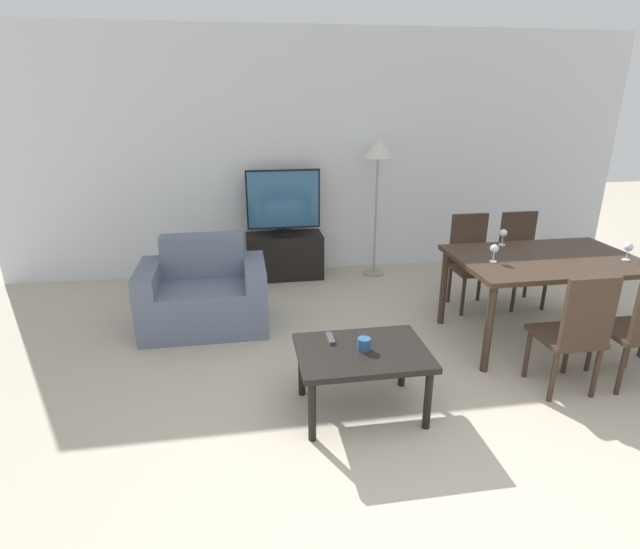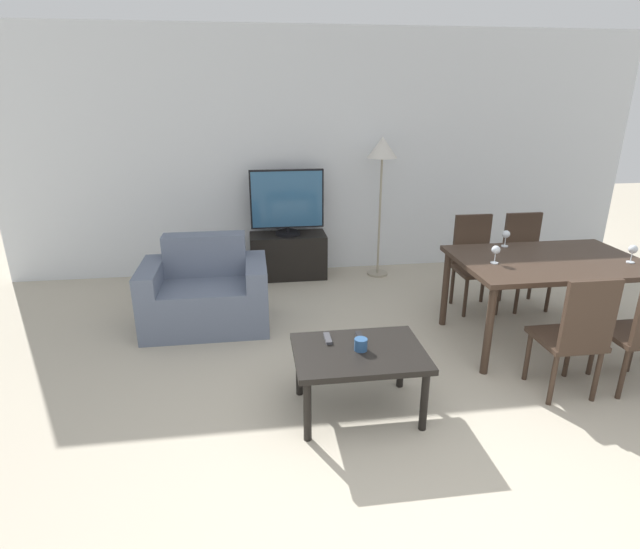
% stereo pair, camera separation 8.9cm
% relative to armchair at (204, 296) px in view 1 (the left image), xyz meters
% --- Properties ---
extents(ground_plane, '(18.00, 18.00, 0.00)m').
position_rel_armchair_xyz_m(ground_plane, '(1.35, -2.56, -0.30)').
color(ground_plane, '#B2A893').
extents(wall_back, '(7.28, 0.06, 2.70)m').
position_rel_armchair_xyz_m(wall_back, '(1.35, 1.45, 1.05)').
color(wall_back, silver).
rests_on(wall_back, ground_plane).
extents(armchair, '(1.11, 0.70, 0.81)m').
position_rel_armchair_xyz_m(armchair, '(0.00, 0.00, 0.00)').
color(armchair, slate).
rests_on(armchair, ground_plane).
extents(tv_stand, '(0.86, 0.40, 0.51)m').
position_rel_armchair_xyz_m(tv_stand, '(0.84, 1.18, -0.04)').
color(tv_stand, black).
rests_on(tv_stand, ground_plane).
extents(tv, '(0.82, 0.29, 0.73)m').
position_rel_armchair_xyz_m(tv, '(0.84, 1.18, 0.58)').
color(tv, black).
rests_on(tv, tv_stand).
extents(coffee_table, '(0.85, 0.61, 0.46)m').
position_rel_armchair_xyz_m(coffee_table, '(1.09, -1.50, 0.10)').
color(coffee_table, black).
rests_on(coffee_table, ground_plane).
extents(dining_table, '(1.49, 0.99, 0.75)m').
position_rel_armchair_xyz_m(dining_table, '(2.84, -0.72, 0.38)').
color(dining_table, '#38281E').
rests_on(dining_table, ground_plane).
extents(dining_chair_near, '(0.40, 0.40, 0.91)m').
position_rel_armchair_xyz_m(dining_chair_near, '(2.58, -1.53, 0.20)').
color(dining_chair_near, '#38281E').
rests_on(dining_chair_near, ground_plane).
extents(dining_chair_far, '(0.40, 0.40, 0.91)m').
position_rel_armchair_xyz_m(dining_chair_far, '(3.10, 0.08, 0.20)').
color(dining_chair_far, '#38281E').
rests_on(dining_chair_far, ground_plane).
extents(dining_chair_far_left, '(0.40, 0.40, 0.91)m').
position_rel_armchair_xyz_m(dining_chair_far_left, '(2.58, 0.08, 0.20)').
color(dining_chair_far_left, '#38281E').
rests_on(dining_chair_far_left, ground_plane).
extents(floor_lamp, '(0.33, 0.33, 1.58)m').
position_rel_armchair_xyz_m(floor_lamp, '(1.89, 1.11, 1.07)').
color(floor_lamp, gray).
rests_on(floor_lamp, ground_plane).
extents(remote_primary, '(0.04, 0.15, 0.02)m').
position_rel_armchair_xyz_m(remote_primary, '(0.92, -1.33, 0.17)').
color(remote_primary, '#38383D').
rests_on(remote_primary, coffee_table).
extents(remote_secondary, '(0.04, 0.15, 0.02)m').
position_rel_armchair_xyz_m(remote_secondary, '(1.14, -1.34, 0.17)').
color(remote_secondary, black).
rests_on(remote_secondary, coffee_table).
extents(cup_white_near, '(0.08, 0.08, 0.08)m').
position_rel_armchair_xyz_m(cup_white_near, '(1.10, -1.50, 0.20)').
color(cup_white_near, navy).
rests_on(cup_white_near, coffee_table).
extents(wine_glass_left, '(0.07, 0.07, 0.15)m').
position_rel_armchair_xyz_m(wine_glass_left, '(3.42, -0.90, 0.55)').
color(wine_glass_left, silver).
rests_on(wine_glass_left, dining_table).
extents(wine_glass_center, '(0.07, 0.07, 0.15)m').
position_rel_armchair_xyz_m(wine_glass_center, '(2.34, -0.76, 0.55)').
color(wine_glass_center, silver).
rests_on(wine_glass_center, dining_table).
extents(wine_glass_right, '(0.07, 0.07, 0.15)m').
position_rel_armchair_xyz_m(wine_glass_right, '(2.65, -0.34, 0.55)').
color(wine_glass_right, silver).
rests_on(wine_glass_right, dining_table).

